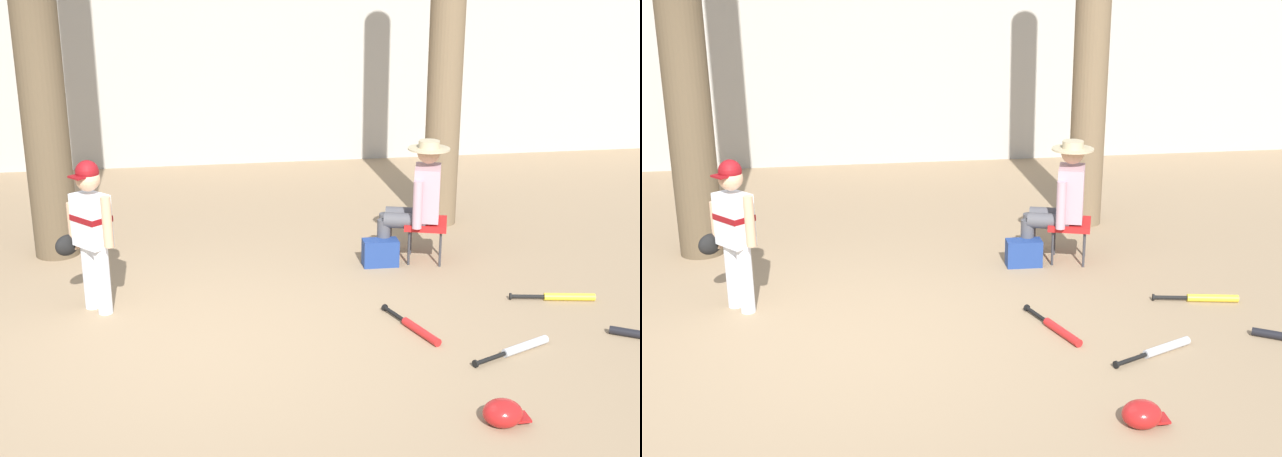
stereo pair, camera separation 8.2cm
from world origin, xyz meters
TOP-DOWN VIEW (x-y plane):
  - ground_plane at (0.00, 0.00)m, footprint 60.00×60.00m
  - concrete_back_wall at (0.00, 5.97)m, footprint 18.00×0.36m
  - tree_behind_spectator at (2.67, 2.71)m, footprint 0.54×0.54m
  - young_ballplayer at (-0.90, 0.81)m, footprint 0.55×0.47m
  - folding_stool at (2.17, 1.54)m, footprint 0.50×0.50m
  - seated_spectator at (2.08, 1.57)m, footprint 0.68×0.53m
  - handbag_beside_stool at (1.71, 1.47)m, footprint 0.35×0.19m
  - bat_aluminum_silver at (2.34, -0.51)m, footprint 0.71×0.37m
  - bat_yellow_trainer at (3.09, 0.38)m, footprint 0.74×0.20m
  - bat_red_barrel at (1.66, -0.05)m, footprint 0.31×0.75m
  - batting_helmet_red at (1.84, -1.45)m, footprint 0.31×0.24m

SIDE VIEW (x-z plane):
  - ground_plane at x=0.00m, z-range 0.00..0.00m
  - bat_aluminum_silver at x=2.34m, z-range 0.00..0.07m
  - bat_yellow_trainer at x=3.09m, z-range 0.00..0.07m
  - bat_red_barrel at x=1.66m, z-range 0.00..0.07m
  - batting_helmet_red at x=1.84m, z-range -0.01..0.16m
  - handbag_beside_stool at x=1.71m, z-range 0.00..0.26m
  - folding_stool at x=2.17m, z-range 0.16..0.57m
  - seated_spectator at x=2.08m, z-range 0.04..1.24m
  - young_ballplayer at x=-0.90m, z-range 0.09..1.40m
  - concrete_back_wall at x=0.00m, z-range 0.00..2.70m
  - tree_behind_spectator at x=2.67m, z-range -0.27..4.42m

